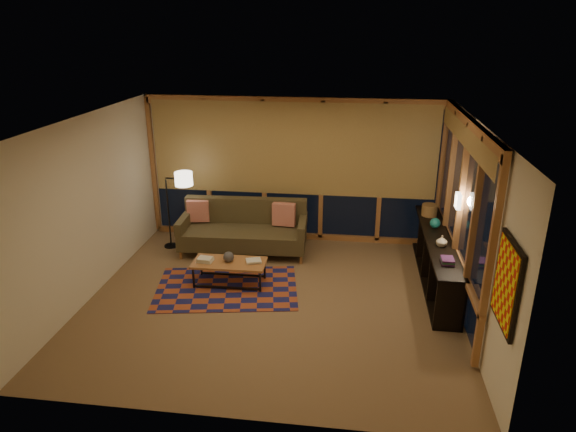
# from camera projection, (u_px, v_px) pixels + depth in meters

# --- Properties ---
(floor) EXTENTS (5.50, 5.00, 0.01)m
(floor) POSITION_uv_depth(u_px,v_px,m) (272.00, 300.00, 7.74)
(floor) COLOR #957950
(floor) RESTS_ON ground
(ceiling) EXTENTS (5.50, 5.00, 0.01)m
(ceiling) POSITION_uv_depth(u_px,v_px,m) (270.00, 121.00, 6.79)
(ceiling) COLOR white
(ceiling) RESTS_ON walls
(walls) EXTENTS (5.51, 5.01, 2.70)m
(walls) POSITION_uv_depth(u_px,v_px,m) (271.00, 217.00, 7.26)
(walls) COLOR #F3E9C9
(walls) RESTS_ON floor
(window_wall_back) EXTENTS (5.30, 0.16, 2.60)m
(window_wall_back) POSITION_uv_depth(u_px,v_px,m) (293.00, 171.00, 9.52)
(window_wall_back) COLOR #B0773E
(window_wall_back) RESTS_ON walls
(window_wall_right) EXTENTS (0.16, 3.70, 2.60)m
(window_wall_right) POSITION_uv_depth(u_px,v_px,m) (459.00, 211.00, 7.49)
(window_wall_right) COLOR #B0773E
(window_wall_right) RESTS_ON walls
(wall_art) EXTENTS (0.06, 0.74, 0.94)m
(wall_art) POSITION_uv_depth(u_px,v_px,m) (506.00, 284.00, 5.18)
(wall_art) COLOR red
(wall_art) RESTS_ON walls
(wall_sconce) EXTENTS (0.12, 0.18, 0.22)m
(wall_sconce) POSITION_uv_depth(u_px,v_px,m) (458.00, 201.00, 7.29)
(wall_sconce) COLOR silver
(wall_sconce) RESTS_ON walls
(sofa) EXTENTS (2.28, 1.01, 0.92)m
(sofa) POSITION_uv_depth(u_px,v_px,m) (243.00, 229.00, 9.20)
(sofa) COLOR brown
(sofa) RESTS_ON floor
(pillow_left) EXTENTS (0.41, 0.19, 0.40)m
(pillow_left) POSITION_uv_depth(u_px,v_px,m) (198.00, 213.00, 9.41)
(pillow_left) COLOR red
(pillow_left) RESTS_ON sofa
(pillow_right) EXTENTS (0.42, 0.17, 0.41)m
(pillow_right) POSITION_uv_depth(u_px,v_px,m) (284.00, 216.00, 9.24)
(pillow_right) COLOR red
(pillow_right) RESTS_ON sofa
(area_rug) EXTENTS (2.40, 1.80, 0.01)m
(area_rug) POSITION_uv_depth(u_px,v_px,m) (227.00, 288.00, 8.08)
(area_rug) COLOR #A34826
(area_rug) RESTS_ON floor
(coffee_table) EXTENTS (1.16, 0.55, 0.38)m
(coffee_table) POSITION_uv_depth(u_px,v_px,m) (230.00, 273.00, 8.16)
(coffee_table) COLOR #B0773E
(coffee_table) RESTS_ON floor
(book_stack_a) EXTENTS (0.25, 0.21, 0.07)m
(book_stack_a) POSITION_uv_depth(u_px,v_px,m) (205.00, 260.00, 8.10)
(book_stack_a) COLOR silver
(book_stack_a) RESTS_ON coffee_table
(book_stack_b) EXTENTS (0.31, 0.27, 0.05)m
(book_stack_b) POSITION_uv_depth(u_px,v_px,m) (254.00, 261.00, 8.08)
(book_stack_b) COLOR silver
(book_stack_b) RESTS_ON coffee_table
(ceramic_pot) EXTENTS (0.21, 0.21, 0.17)m
(ceramic_pot) POSITION_uv_depth(u_px,v_px,m) (229.00, 257.00, 8.08)
(ceramic_pot) COLOR black
(ceramic_pot) RESTS_ON coffee_table
(floor_lamp) EXTENTS (0.49, 0.32, 1.46)m
(floor_lamp) POSITION_uv_depth(u_px,v_px,m) (168.00, 210.00, 9.35)
(floor_lamp) COLOR black
(floor_lamp) RESTS_ON floor
(bookshelf) EXTENTS (0.40, 3.05, 0.76)m
(bookshelf) POSITION_uv_depth(u_px,v_px,m) (435.00, 258.00, 8.22)
(bookshelf) COLOR black
(bookshelf) RESTS_ON floor
(basket) EXTENTS (0.33, 0.33, 0.20)m
(basket) POSITION_uv_depth(u_px,v_px,m) (429.00, 210.00, 8.94)
(basket) COLOR brown
(basket) RESTS_ON bookshelf
(teal_bowl) EXTENTS (0.17, 0.17, 0.17)m
(teal_bowl) POSITION_uv_depth(u_px,v_px,m) (435.00, 223.00, 8.40)
(teal_bowl) COLOR #187470
(teal_bowl) RESTS_ON bookshelf
(vase) EXTENTS (0.20, 0.20, 0.17)m
(vase) POSITION_uv_depth(u_px,v_px,m) (442.00, 241.00, 7.70)
(vase) COLOR tan
(vase) RESTS_ON bookshelf
(shelf_book_stack) EXTENTS (0.23, 0.29, 0.07)m
(shelf_book_stack) POSITION_uv_depth(u_px,v_px,m) (447.00, 260.00, 7.19)
(shelf_book_stack) COLOR silver
(shelf_book_stack) RESTS_ON bookshelf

